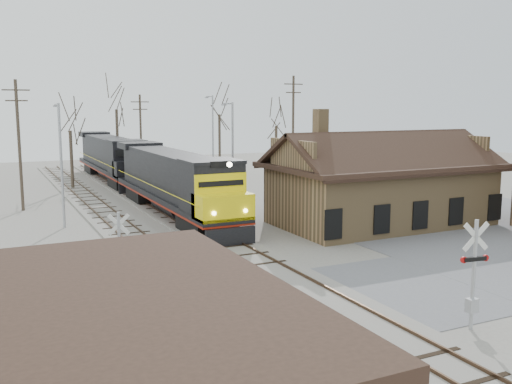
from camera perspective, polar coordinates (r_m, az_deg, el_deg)
ground at (r=24.40m, az=7.16°, el=-10.86°), size 140.00×140.00×0.00m
road at (r=24.40m, az=7.16°, el=-10.83°), size 60.00×9.00×0.03m
track_main at (r=37.38m, az=-5.42°, el=-3.84°), size 3.40×90.00×0.24m
track_siding at (r=36.11m, az=-12.15°, el=-4.44°), size 3.40×90.00×0.24m
depot at (r=40.18m, az=12.33°, el=0.26°), size 15.20×9.31×7.90m
locomotive_lead at (r=42.18m, az=-8.12°, el=1.01°), size 3.30×22.10×4.91m
locomotive_trailing at (r=63.75m, az=-14.25°, el=3.38°), size 3.30×22.10×4.65m
crossbuck_near at (r=22.25m, az=20.92°, el=-8.11°), size 1.17×0.31×4.10m
crossbuck_far at (r=25.40m, az=-13.47°, el=-6.17°), size 1.00×0.41×3.63m
streetlight_a at (r=39.94m, az=-18.94°, el=3.22°), size 0.25×2.04×8.28m
streetlight_b at (r=44.16m, az=-2.43°, el=4.21°), size 0.25×2.04×8.38m
streetlight_c at (r=59.27m, az=-4.38°, el=5.71°), size 0.25×2.04×9.16m
utility_pole_a at (r=47.56m, az=-22.61°, el=4.55°), size 2.00×0.24×10.09m
utility_pole_b at (r=64.10m, az=-11.44°, el=5.57°), size 2.00×0.24×9.32m
utility_pole_c at (r=56.08m, az=3.73°, el=6.17°), size 2.00×0.24×10.97m
tree_b at (r=58.51m, az=-18.13°, el=6.77°), size 3.81×3.81×9.34m
tree_c at (r=66.64m, az=-13.83°, el=9.12°), size 5.14×5.14×12.59m
tree_d at (r=66.76m, az=-3.70°, el=8.76°), size 4.75×4.75×11.63m
tree_e at (r=64.12m, az=2.04°, el=7.48°), size 3.92×3.92×9.60m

